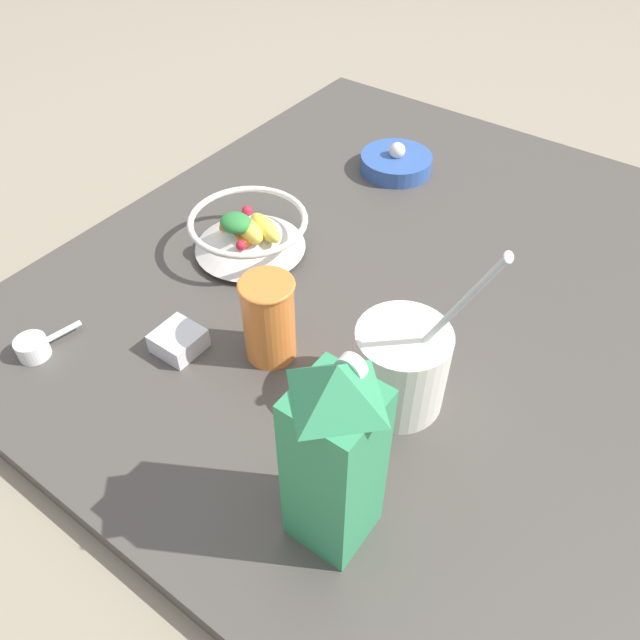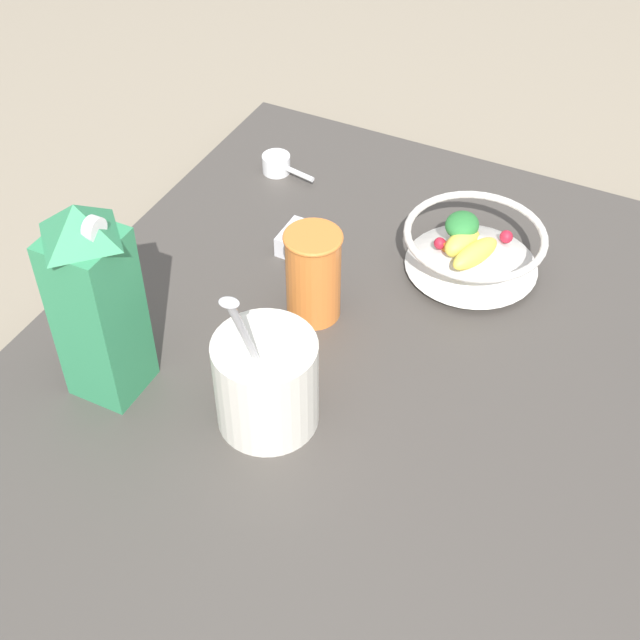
# 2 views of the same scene
# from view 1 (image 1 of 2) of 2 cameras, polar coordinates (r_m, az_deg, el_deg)

# --- Properties ---
(ground_plane) EXTENTS (6.00, 6.00, 0.00)m
(ground_plane) POSITION_cam_1_polar(r_m,az_deg,el_deg) (0.97, 10.09, 1.03)
(ground_plane) COLOR gray
(countertop) EXTENTS (1.09, 1.09, 0.03)m
(countertop) POSITION_cam_1_polar(r_m,az_deg,el_deg) (0.96, 10.21, 1.74)
(countertop) COLOR #47423D
(countertop) RESTS_ON ground_plane
(fruit_bowl) EXTENTS (0.19, 0.19, 0.08)m
(fruit_bowl) POSITION_cam_1_polar(r_m,az_deg,el_deg) (0.99, -6.51, 8.03)
(fruit_bowl) COLOR silver
(fruit_bowl) RESTS_ON countertop
(milk_carton) EXTENTS (0.08, 0.08, 0.26)m
(milk_carton) POSITION_cam_1_polar(r_m,az_deg,el_deg) (0.59, 1.36, -12.35)
(milk_carton) COLOR #338C59
(milk_carton) RESTS_ON countertop
(yogurt_tub) EXTENTS (0.15, 0.11, 0.26)m
(yogurt_tub) POSITION_cam_1_polar(r_m,az_deg,el_deg) (0.75, 7.42, -3.98)
(yogurt_tub) COLOR silver
(yogurt_tub) RESTS_ON countertop
(drinking_cup) EXTENTS (0.07, 0.07, 0.12)m
(drinking_cup) POSITION_cam_1_polar(r_m,az_deg,el_deg) (0.80, -4.71, 0.21)
(drinking_cup) COLOR orange
(drinking_cup) RESTS_ON countertop
(spice_jar) EXTENTS (0.06, 0.06, 0.03)m
(spice_jar) POSITION_cam_1_polar(r_m,az_deg,el_deg) (0.87, -12.78, -1.93)
(spice_jar) COLOR silver
(spice_jar) RESTS_ON countertop
(measuring_scoop) EXTENTS (0.04, 0.09, 0.03)m
(measuring_scoop) POSITION_cam_1_polar(r_m,az_deg,el_deg) (0.92, -24.66, -2.24)
(measuring_scoop) COLOR white
(measuring_scoop) RESTS_ON countertop
(garlic_bowl) EXTENTS (0.13, 0.13, 0.06)m
(garlic_bowl) POSITION_cam_1_polar(r_m,az_deg,el_deg) (1.21, 6.97, 14.11)
(garlic_bowl) COLOR #3356A3
(garlic_bowl) RESTS_ON countertop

